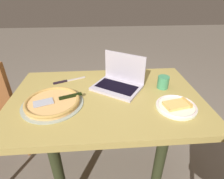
# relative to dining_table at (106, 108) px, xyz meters

# --- Properties ---
(ground_plane) EXTENTS (12.00, 12.00, 0.00)m
(ground_plane) POSITION_rel_dining_table_xyz_m (0.00, 0.00, -0.64)
(ground_plane) COLOR slate
(dining_table) EXTENTS (1.24, 0.81, 0.74)m
(dining_table) POSITION_rel_dining_table_xyz_m (0.00, 0.00, 0.00)
(dining_table) COLOR tan
(dining_table) RESTS_ON ground_plane
(laptop) EXTENTS (0.39, 0.37, 0.22)m
(laptop) POSITION_rel_dining_table_xyz_m (-0.10, -0.12, 0.15)
(laptop) COLOR #B9B1BF
(laptop) RESTS_ON dining_table
(pizza_plate) EXTENTS (0.24, 0.24, 0.04)m
(pizza_plate) POSITION_rel_dining_table_xyz_m (-0.41, 0.16, 0.11)
(pizza_plate) COLOR white
(pizza_plate) RESTS_ON dining_table
(pizza_tray) EXTENTS (0.37, 0.37, 0.04)m
(pizza_tray) POSITION_rel_dining_table_xyz_m (0.33, 0.07, 0.12)
(pizza_tray) COLOR #99A496
(pizza_tray) RESTS_ON dining_table
(table_knife) EXTENTS (0.23, 0.12, 0.01)m
(table_knife) POSITION_rel_dining_table_xyz_m (0.29, -0.23, 0.10)
(table_knife) COLOR beige
(table_knife) RESTS_ON dining_table
(drink_cup) EXTENTS (0.08, 0.08, 0.09)m
(drink_cup) POSITION_rel_dining_table_xyz_m (-0.40, -0.08, 0.15)
(drink_cup) COLOR #439362
(drink_cup) RESTS_ON dining_table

